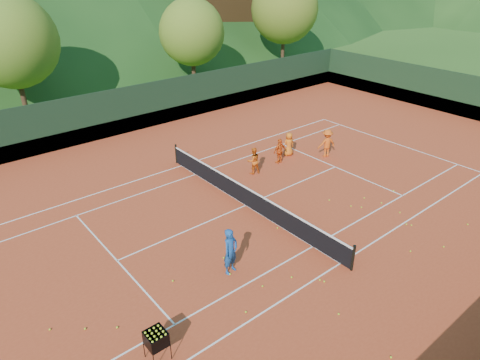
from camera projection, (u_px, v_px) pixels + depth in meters
ground at (246, 206)px, 19.78m from camera, size 400.00×400.00×0.00m
clay_court at (246, 205)px, 19.77m from camera, size 40.00×24.00×0.02m
coach at (231, 251)px, 15.20m from camera, size 0.75×0.59×1.81m
student_a at (253, 161)px, 22.38m from camera, size 0.81×0.70×1.45m
student_b at (280, 151)px, 23.54m from camera, size 0.84×0.35×1.43m
student_c at (289, 144)px, 24.45m from camera, size 0.76×0.60×1.38m
student_d at (327, 143)px, 24.25m from camera, size 1.20×0.92×1.63m
tennis_ball_0 at (400, 213)px, 19.14m from camera, size 0.07×0.07×0.07m
tennis_ball_3 at (351, 206)px, 19.64m from camera, size 0.07×0.07×0.07m
tennis_ball_4 at (394, 191)px, 20.94m from camera, size 0.07×0.07×0.07m
tennis_ball_5 at (444, 247)px, 16.88m from camera, size 0.07×0.07×0.07m
tennis_ball_6 at (381, 203)px, 19.88m from camera, size 0.07×0.07×0.07m
tennis_ball_7 at (224, 258)px, 16.26m from camera, size 0.07×0.07×0.07m
tennis_ball_8 at (277, 228)px, 18.05m from camera, size 0.07×0.07×0.07m
tennis_ball_9 at (391, 357)px, 12.22m from camera, size 0.07×0.07×0.07m
tennis_ball_11 at (292, 277)px, 15.27m from camera, size 0.07×0.07×0.07m
tennis_ball_12 at (324, 281)px, 15.07m from camera, size 0.07×0.07×0.07m
tennis_ball_13 at (320, 280)px, 15.15m from camera, size 0.07×0.07×0.07m
tennis_ball_14 at (85, 329)px, 13.15m from camera, size 0.07×0.07×0.07m
tennis_ball_15 at (230, 274)px, 15.43m from camera, size 0.07×0.07×0.07m
tennis_ball_16 at (362, 207)px, 19.54m from camera, size 0.07×0.07×0.07m
tennis_ball_17 at (411, 225)px, 18.23m from camera, size 0.07×0.07×0.07m
tennis_ball_18 at (339, 314)px, 13.70m from camera, size 0.07×0.07×0.07m
tennis_ball_19 at (117, 327)px, 13.20m from camera, size 0.07×0.07×0.07m
tennis_ball_20 at (410, 251)px, 16.62m from camera, size 0.07×0.07×0.07m
tennis_ball_21 at (246, 312)px, 13.78m from camera, size 0.07×0.07×0.07m
tennis_ball_22 at (406, 224)px, 18.30m from camera, size 0.07×0.07×0.07m
tennis_ball_23 at (173, 281)px, 15.10m from camera, size 0.07×0.07×0.07m
tennis_ball_24 at (329, 200)px, 20.12m from camera, size 0.07×0.07×0.07m
tennis_ball_25 at (364, 198)px, 20.30m from camera, size 0.07×0.07×0.07m
tennis_ball_26 at (50, 329)px, 13.13m from camera, size 0.07×0.07×0.07m
tennis_ball_27 at (263, 286)px, 14.86m from camera, size 0.07×0.07×0.07m
tennis_ball_28 at (288, 222)px, 18.46m from camera, size 0.07×0.07×0.07m
tennis_ball_29 at (468, 224)px, 18.29m from camera, size 0.07×0.07×0.07m
court_lines at (246, 205)px, 19.77m from camera, size 23.83×11.03×0.00m
tennis_net at (246, 196)px, 19.54m from camera, size 0.10×12.07×1.10m
perimeter_fence at (246, 181)px, 19.19m from camera, size 40.40×24.24×3.00m
ball_hopper at (156, 339)px, 11.90m from camera, size 0.57×0.57×1.00m
chalet_mid at (78, 14)px, 44.10m from camera, size 12.65×8.82×11.45m
chalet_right at (211, 6)px, 49.13m from camera, size 11.50×8.82×11.91m
tree_b at (10, 41)px, 28.79m from camera, size 6.40×6.40×8.40m
tree_c at (192, 32)px, 36.30m from camera, size 5.60×5.60×7.35m
tree_d at (285, 9)px, 43.30m from camera, size 6.80×6.80×8.93m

